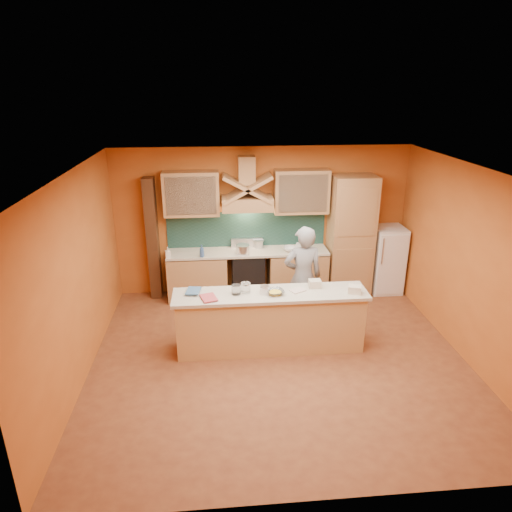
{
  "coord_description": "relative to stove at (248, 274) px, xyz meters",
  "views": [
    {
      "loc": [
        -0.87,
        -5.78,
        3.87
      ],
      "look_at": [
        -0.26,
        0.9,
        1.31
      ],
      "focal_mm": 32.0,
      "sensor_mm": 36.0,
      "label": 1
    }
  ],
  "objects": [
    {
      "name": "counter_top",
      "position": [
        -0.0,
        0.0,
        0.45
      ],
      "size": [
        3.0,
        0.62,
        0.04
      ],
      "primitive_type": "cube",
      "color": "beige",
      "rests_on": "base_cabinet_left"
    },
    {
      "name": "island_body",
      "position": [
        0.2,
        -1.9,
        -0.01
      ],
      "size": [
        2.8,
        0.55,
        0.88
      ],
      "primitive_type": "cube",
      "color": "tan",
      "rests_on": "floor"
    },
    {
      "name": "upper_cabinet_right",
      "position": [
        1.0,
        0.12,
        1.55
      ],
      "size": [
        1.0,
        0.35,
        0.8
      ],
      "primitive_type": "cube",
      "color": "tan",
      "rests_on": "wall_back"
    },
    {
      "name": "cloth",
      "position": [
        0.61,
        -1.86,
        0.5
      ],
      "size": [
        0.27,
        0.25,
        0.01
      ],
      "primitive_type": "cube",
      "rotation": [
        0.0,
        0.0,
        0.48
      ],
      "color": "beige",
      "rests_on": "island_top"
    },
    {
      "name": "fridge",
      "position": [
        2.7,
        0.0,
        0.2
      ],
      "size": [
        0.58,
        0.6,
        1.3
      ],
      "primitive_type": "cube",
      "color": "white",
      "rests_on": "floor"
    },
    {
      "name": "base_cabinet_right",
      "position": [
        0.95,
        0.0,
        -0.02
      ],
      "size": [
        1.1,
        0.6,
        0.86
      ],
      "primitive_type": "cube",
      "color": "tan",
      "rests_on": "floor"
    },
    {
      "name": "wall_back",
      "position": [
        0.3,
        0.3,
        0.95
      ],
      "size": [
        5.5,
        0.02,
        2.8
      ],
      "primitive_type": "cube",
      "color": "#BC6124",
      "rests_on": "floor"
    },
    {
      "name": "bowl_back",
      "position": [
        0.79,
        -0.09,
        0.51
      ],
      "size": [
        0.31,
        0.31,
        0.08
      ],
      "primitive_type": "imported",
      "rotation": [
        0.0,
        0.0,
        0.31
      ],
      "color": "silver",
      "rests_on": "counter_top"
    },
    {
      "name": "pot_small",
      "position": [
        0.22,
        0.16,
        0.53
      ],
      "size": [
        0.2,
        0.2,
        0.15
      ],
      "primitive_type": "cylinder",
      "rotation": [
        0.0,
        0.0,
        -0.16
      ],
      "color": "silver",
      "rests_on": "stove"
    },
    {
      "name": "soap_bottle_a",
      "position": [
        -1.45,
        -0.24,
        0.57
      ],
      "size": [
        0.11,
        0.11,
        0.2
      ],
      "primitive_type": "imported",
      "rotation": [
        0.0,
        0.0,
        0.27
      ],
      "color": "white",
      "rests_on": "counter_top"
    },
    {
      "name": "person",
      "position": [
        0.81,
        -1.23,
        0.43
      ],
      "size": [
        0.65,
        0.44,
        1.75
      ],
      "primitive_type": "imported",
      "rotation": [
        0.0,
        0.0,
        3.17
      ],
      "color": "gray",
      "rests_on": "floor"
    },
    {
      "name": "grocery_bag_a",
      "position": [
        0.89,
        -1.76,
        0.55
      ],
      "size": [
        0.18,
        0.14,
        0.12
      ],
      "primitive_type": "cube",
      "rotation": [
        0.0,
        0.0,
        0.0
      ],
      "color": "beige",
      "rests_on": "island_top"
    },
    {
      "name": "range_hood",
      "position": [
        0.0,
        0.05,
        1.37
      ],
      "size": [
        0.92,
        0.5,
        0.24
      ],
      "primitive_type": "cube",
      "color": "tan",
      "rests_on": "wall_back"
    },
    {
      "name": "base_cabinet_left",
      "position": [
        -0.95,
        0.0,
        -0.02
      ],
      "size": [
        1.1,
        0.6,
        0.86
      ],
      "primitive_type": "cube",
      "color": "tan",
      "rests_on": "floor"
    },
    {
      "name": "book_upper",
      "position": [
        -1.04,
        -1.78,
        0.53
      ],
      "size": [
        0.24,
        0.3,
        0.02
      ],
      "primitive_type": "imported",
      "rotation": [
        0.0,
        0.0,
        -0.16
      ],
      "color": "#3D6187",
      "rests_on": "island_top"
    },
    {
      "name": "stove",
      "position": [
        0.0,
        0.0,
        0.0
      ],
      "size": [
        0.6,
        0.58,
        0.9
      ],
      "primitive_type": "cube",
      "color": "black",
      "rests_on": "floor"
    },
    {
      "name": "wall_left",
      "position": [
        -2.45,
        -2.2,
        0.95
      ],
      "size": [
        0.02,
        5.0,
        2.8
      ],
      "primitive_type": "cube",
      "color": "#BC6124",
      "rests_on": "floor"
    },
    {
      "name": "jar_large",
      "position": [
        -0.17,
        -1.85,
        0.57
      ],
      "size": [
        0.17,
        0.17,
        0.15
      ],
      "primitive_type": "cylinder",
      "rotation": [
        0.0,
        0.0,
        -0.24
      ],
      "color": "white",
      "rests_on": "island_top"
    },
    {
      "name": "floor",
      "position": [
        0.3,
        -2.2,
        -0.45
      ],
      "size": [
        5.5,
        5.0,
        0.01
      ],
      "primitive_type": "cube",
      "color": "brown",
      "rests_on": "ground"
    },
    {
      "name": "jar_small",
      "position": [
        -0.31,
        -1.89,
        0.57
      ],
      "size": [
        0.16,
        0.16,
        0.14
      ],
      "primitive_type": "cylinder",
      "rotation": [
        0.0,
        0.0,
        -0.25
      ],
      "color": "silver",
      "rests_on": "island_top"
    },
    {
      "name": "hood_chimney",
      "position": [
        0.0,
        0.15,
        1.95
      ],
      "size": [
        0.3,
        0.3,
        0.5
      ],
      "primitive_type": "cube",
      "color": "tan",
      "rests_on": "wall_back"
    },
    {
      "name": "backsplash",
      "position": [
        -0.0,
        0.28,
        0.8
      ],
      "size": [
        3.0,
        0.03,
        0.7
      ],
      "primitive_type": "cube",
      "color": "#193832",
      "rests_on": "wall_back"
    },
    {
      "name": "ceiling",
      "position": [
        0.3,
        -2.2,
        2.35
      ],
      "size": [
        5.5,
        5.0,
        0.01
      ],
      "primitive_type": "cube",
      "color": "white",
      "rests_on": "wall_back"
    },
    {
      "name": "book_lower",
      "position": [
        -0.82,
        -2.05,
        0.51
      ],
      "size": [
        0.28,
        0.33,
        0.03
      ],
      "primitive_type": "imported",
      "rotation": [
        0.0,
        0.0,
        0.29
      ],
      "color": "#B84146",
      "rests_on": "island_top"
    },
    {
      "name": "wall_front",
      "position": [
        0.3,
        -4.7,
        0.95
      ],
      "size": [
        5.5,
        0.02,
        2.8
      ],
      "primitive_type": "cube",
      "color": "#BC6124",
      "rests_on": "floor"
    },
    {
      "name": "mixing_bowl",
      "position": [
        0.26,
        -1.95,
        0.53
      ],
      "size": [
        0.31,
        0.31,
        0.06
      ],
      "primitive_type": "imported",
      "rotation": [
        0.0,
        0.0,
        0.23
      ],
      "color": "silver",
      "rests_on": "island_top"
    },
    {
      "name": "soap_bottle_b",
      "position": [
        -0.85,
        -0.24,
        0.58
      ],
      "size": [
        0.12,
        0.12,
        0.23
      ],
      "primitive_type": "imported",
      "rotation": [
        0.0,
        0.0,
        0.57
      ],
      "color": "#33548D",
      "rests_on": "counter_top"
    },
    {
      "name": "dish_rack",
      "position": [
        1.04,
        -0.02,
        0.52
      ],
      "size": [
        0.33,
        0.29,
        0.1
      ],
      "primitive_type": "cube",
      "rotation": [
        0.0,
        0.0,
        -0.34
      ],
      "color": "silver",
      "rests_on": "counter_top"
    },
    {
      "name": "upper_cabinet_left",
      "position": [
        -1.0,
        0.12,
        1.55
      ],
      "size": [
        1.0,
        0.35,
        0.8
      ],
      "primitive_type": "cube",
      "color": "tan",
      "rests_on": "wall_back"
    },
    {
      "name": "pot_large",
      "position": [
        -0.1,
        -0.14,
        0.54
      ],
      "size": [
        0.29,
        0.29,
        0.18
      ],
      "primitive_type": "cylinder",
      "rotation": [
        0.0,
        0.0,
        0.26
      ],
      "color": "silver",
      "rests_on": "stove"
    },
    {
      "name": "island_top",
      "position": [
        0.2,
        -1.9,
        0.47
      ],
      "size": [
        2.9,
        0.62,
        0.05
      ],
      "primitive_type": "cube",
      "color": "beige",
      "rests_on": "island_body"
    },
    {
      "name": "pantry_column",
      "position": [
        1.95,
        0.0,
        0.7
      ],
      "size": [
        0.8,
        0.6,
        2.3
      ],
      "primitive_type": "cube",
      "color": "tan",
      "rests_on": "floor"
    },
    {
      "name": "trim_column_left",
      "position": [
        -1.75,
        0.15,
        0.7
      ],
      "size": [
        0.2,
        0.3,
        2.3
      ],
      "primitive_type": "cube",
      "color": "#472816",
      "rests_on": "floor"
    },
    {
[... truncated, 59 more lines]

